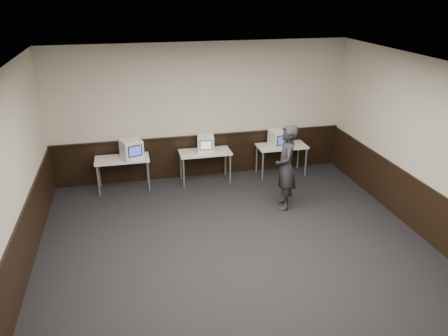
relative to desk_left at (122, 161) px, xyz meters
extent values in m
plane|color=black|center=(1.90, -3.60, -0.68)|extent=(8.00, 8.00, 0.00)
plane|color=white|center=(1.90, -3.60, 2.52)|extent=(8.00, 8.00, 0.00)
plane|color=beige|center=(1.90, 0.40, 0.92)|extent=(7.00, 0.00, 7.00)
plane|color=beige|center=(-1.60, -3.60, 0.92)|extent=(0.00, 8.00, 8.00)
plane|color=beige|center=(5.40, -3.60, 0.92)|extent=(0.00, 8.00, 8.00)
cube|color=black|center=(1.90, 0.38, -0.18)|extent=(6.98, 0.04, 1.00)
cube|color=black|center=(-1.58, -3.60, -0.18)|extent=(0.04, 7.98, 1.00)
cube|color=black|center=(5.38, -3.60, -0.18)|extent=(0.04, 7.98, 1.00)
cube|color=black|center=(1.90, 0.36, 0.34)|extent=(6.98, 0.06, 0.04)
cube|color=silver|center=(0.00, 0.00, 0.05)|extent=(1.20, 0.60, 0.04)
cylinder|color=#999999|center=(-0.55, -0.25, -0.32)|extent=(0.04, 0.04, 0.71)
cylinder|color=#999999|center=(0.55, -0.25, -0.32)|extent=(0.04, 0.04, 0.71)
cylinder|color=#999999|center=(-0.55, 0.25, -0.32)|extent=(0.04, 0.04, 0.71)
cylinder|color=#999999|center=(0.55, 0.25, -0.32)|extent=(0.04, 0.04, 0.71)
cube|color=silver|center=(1.90, 0.00, 0.05)|extent=(1.20, 0.60, 0.04)
cylinder|color=#999999|center=(1.35, -0.25, -0.32)|extent=(0.04, 0.04, 0.71)
cylinder|color=#999999|center=(2.45, -0.25, -0.32)|extent=(0.04, 0.04, 0.71)
cylinder|color=#999999|center=(1.35, 0.25, -0.32)|extent=(0.04, 0.04, 0.71)
cylinder|color=#999999|center=(2.45, 0.25, -0.32)|extent=(0.04, 0.04, 0.71)
cube|color=silver|center=(3.80, 0.00, 0.05)|extent=(1.20, 0.60, 0.04)
cylinder|color=#999999|center=(3.25, -0.25, -0.32)|extent=(0.04, 0.04, 0.71)
cylinder|color=#999999|center=(4.35, -0.25, -0.32)|extent=(0.04, 0.04, 0.71)
cylinder|color=#999999|center=(3.25, 0.25, -0.32)|extent=(0.04, 0.04, 0.71)
cylinder|color=#999999|center=(4.35, 0.25, -0.32)|extent=(0.04, 0.04, 0.71)
cube|color=white|center=(0.22, -0.03, 0.28)|extent=(0.55, 0.56, 0.43)
cube|color=black|center=(0.30, -0.24, 0.31)|extent=(0.31, 0.12, 0.26)
cube|color=#383FA5|center=(0.30, -0.25, 0.31)|extent=(0.26, 0.10, 0.21)
cube|color=white|center=(1.93, 0.05, 0.26)|extent=(0.44, 0.46, 0.38)
cube|color=black|center=(1.90, -0.15, 0.28)|extent=(0.28, 0.06, 0.23)
cube|color=beige|center=(1.90, -0.16, 0.28)|extent=(0.25, 0.04, 0.19)
cube|color=white|center=(3.69, -0.04, 0.27)|extent=(0.45, 0.46, 0.40)
cube|color=black|center=(3.72, -0.26, 0.29)|extent=(0.30, 0.05, 0.24)
cube|color=#3A4BAE|center=(3.72, -0.27, 0.29)|extent=(0.26, 0.03, 0.20)
imported|color=#222327|center=(3.27, -1.68, 0.22)|extent=(0.59, 0.75, 1.80)
camera|label=1|loc=(0.19, -9.41, 3.67)|focal=35.00mm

